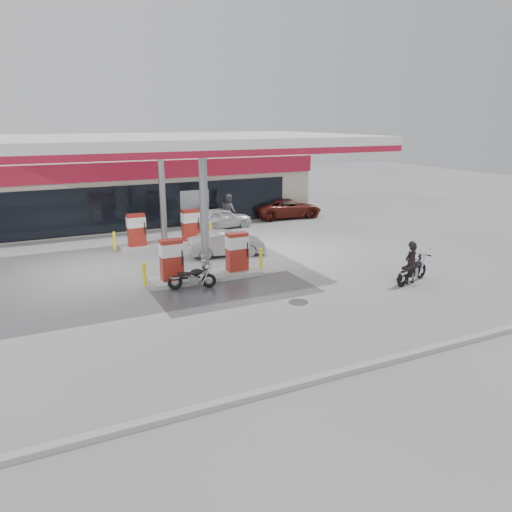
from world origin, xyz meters
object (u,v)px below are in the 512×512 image
Objects in this scene: attendant at (229,211)px; hatchback_silver at (226,243)px; sedan_white at (222,218)px; parked_car_left at (15,225)px; parked_car_right at (287,208)px; pump_island_far at (164,233)px; main_motorcycle at (412,270)px; pump_island_near at (205,262)px; parked_motorcycle at (193,278)px; biker_main at (411,264)px.

attendant is 6.42m from hatchback_silver.
parked_car_left reaches higher than sedan_white.
parked_car_right reaches higher than sedan_white.
pump_island_far is 12.36m from main_motorcycle.
pump_island_near reaches higher than parked_motorcycle.
pump_island_near is 6.00m from pump_island_far.
pump_island_near reaches higher than parked_car_right.
pump_island_near is 3.17× the size of biker_main.
parked_motorcycle is (-8.10, 3.07, -0.07)m from main_motorcycle.
pump_island_far is 1.43× the size of sedan_white.
parked_car_right is (2.18, 14.02, 0.15)m from main_motorcycle.
attendant is 0.47× the size of parked_car_left.
hatchback_silver is (2.14, -3.05, -0.12)m from pump_island_far.
parked_car_left is at bearing 138.52° from pump_island_far.
sedan_white reaches higher than hatchback_silver.
main_motorcycle is at bearing -173.96° from attendant.
pump_island_far is 1.21× the size of parked_car_left.
hatchback_silver is 10.12m from parked_car_right.
parked_car_right reaches higher than main_motorcycle.
hatchback_silver is at bearing 107.09° from main_motorcycle.
parked_motorcycle is (-0.87, -0.95, -0.29)m from pump_island_near.
attendant is at bearing 108.50° from parked_car_right.
attendant is 0.44× the size of parked_car_right.
pump_island_near is 2.48× the size of main_motorcycle.
sedan_white reaches higher than parked_motorcycle.
parked_car_left is at bearing 86.99° from parked_car_right.
pump_island_far is at bearing 117.08° from parked_car_right.
pump_island_near is 1.00× the size of pump_island_far.
hatchback_silver is (-4.90, 7.04, -0.22)m from biker_main.
parked_car_left is 0.93× the size of parked_car_right.
attendant is at bearing -86.62° from biker_main.
parked_motorcycle is 0.39× the size of parked_car_right.
parked_car_right is at bearing 23.05° from pump_island_far.
parked_motorcycle is 11.27m from attendant.
parked_car_left is (-8.93, 9.05, 0.03)m from hatchback_silver.
parked_car_left reaches higher than parked_motorcycle.
pump_island_near is 9.81m from sedan_white.
biker_main is at bearing 174.52° from parked_car_right.
main_motorcycle is at bearing -54.22° from pump_island_far.
biker_main is at bearing -30.17° from pump_island_near.
parked_motorcycle is 4.93m from hatchback_silver.
parked_car_left is (-11.09, 3.18, 0.01)m from sedan_white.
parked_car_right is at bearing 62.19° from main_motorcycle.
hatchback_silver is at bearing -132.92° from parked_car_left.
parked_motorcycle is 0.51× the size of hatchback_silver.
biker_main is 0.89× the size of parked_motorcycle.
pump_island_far reaches higher than parked_car_right.
sedan_white is 1.00× the size of hatchback_silver.
parked_motorcycle is 11.06m from sedan_white.
parked_car_left is (-14.01, 16.02, 0.13)m from main_motorcycle.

